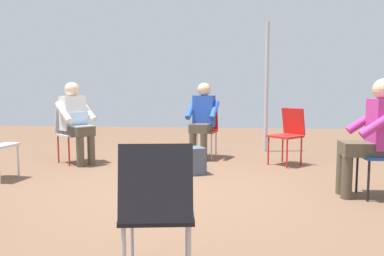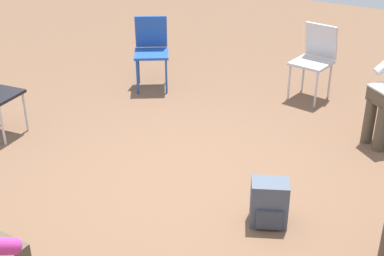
# 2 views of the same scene
# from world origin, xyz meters

# --- Properties ---
(ground_plane) EXTENTS (14.00, 14.00, 0.00)m
(ground_plane) POSITION_xyz_m (0.00, 0.00, 0.00)
(ground_plane) COLOR brown
(chair_southeast) EXTENTS (0.57, 0.58, 0.85)m
(chair_southeast) POSITION_xyz_m (1.53, -1.72, 0.50)
(chair_southeast) COLOR #1E4799
(chair_southeast) RESTS_ON ground
(chair_south) EXTENTS (0.45, 0.48, 0.85)m
(chair_south) POSITION_xyz_m (-0.26, -2.42, 0.50)
(chair_south) COLOR #B7B7BC
(chair_south) RESTS_ON ground
(backpack_near_laptop_user) EXTENTS (0.34, 0.31, 0.36)m
(backpack_near_laptop_user) POSITION_xyz_m (-0.82, 0.09, 0.16)
(backpack_near_laptop_user) COLOR #475160
(backpack_near_laptop_user) RESTS_ON ground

